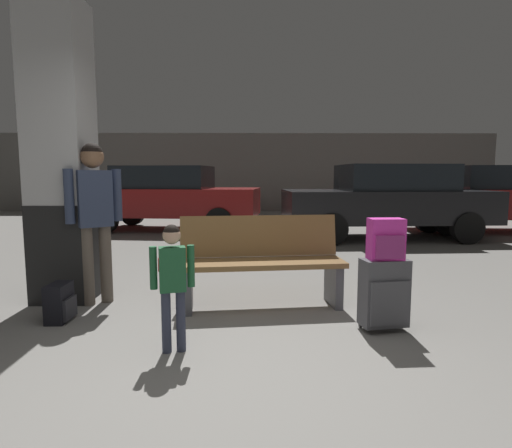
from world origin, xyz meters
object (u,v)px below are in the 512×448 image
(backpack_dark_floor, at_px, (60,303))
(parked_car_near, at_px, (387,199))
(parked_car_side, at_px, (498,197))
(backpack_bright, at_px, (386,240))
(parked_car_far, at_px, (170,196))
(child, at_px, (172,274))
(bench, at_px, (261,262))
(adult, at_px, (94,206))
(suitcase, at_px, (384,293))
(structural_pillar, at_px, (62,155))

(backpack_dark_floor, xyz_separation_m, parked_car_near, (4.50, 4.93, 0.64))
(parked_car_near, bearing_deg, parked_car_side, 19.26)
(backpack_bright, xyz_separation_m, parked_car_near, (1.69, 5.20, 0.03))
(backpack_bright, height_order, backpack_dark_floor, backpack_bright)
(parked_car_far, distance_m, parked_car_side, 7.61)
(parked_car_near, distance_m, parked_car_side, 3.04)
(backpack_dark_floor, bearing_deg, child, -30.47)
(bench, xyz_separation_m, parked_car_near, (2.70, 4.48, 0.36))
(bench, relative_size, parked_car_far, 0.39)
(bench, height_order, adult, adult)
(suitcase, distance_m, child, 1.75)
(backpack_bright, relative_size, parked_car_far, 0.08)
(suitcase, relative_size, parked_car_side, 0.14)
(backpack_bright, xyz_separation_m, parked_car_far, (-3.04, 6.64, 0.03))
(suitcase, relative_size, child, 0.64)
(bench, height_order, backpack_bright, backpack_bright)
(structural_pillar, relative_size, parked_car_side, 0.71)
(child, relative_size, adult, 0.59)
(structural_pillar, bearing_deg, parked_car_near, 41.71)
(structural_pillar, distance_m, parked_car_side, 9.25)
(backpack_bright, relative_size, backpack_dark_floor, 1.00)
(child, relative_size, parked_car_side, 0.22)
(child, height_order, parked_car_side, parked_car_side)
(backpack_bright, xyz_separation_m, child, (-1.68, -0.40, -0.19))
(bench, xyz_separation_m, suitcase, (1.01, -0.71, -0.12))
(bench, bearing_deg, structural_pillar, 172.61)
(structural_pillar, distance_m, bench, 2.31)
(bench, relative_size, child, 1.74)
(suitcase, height_order, parked_car_near, parked_car_near)
(child, relative_size, parked_car_far, 0.22)
(backpack_dark_floor, bearing_deg, backpack_bright, -5.34)
(suitcase, distance_m, parked_car_near, 5.49)
(structural_pillar, relative_size, child, 3.20)
(child, relative_size, backpack_dark_floor, 2.78)
(suitcase, bearing_deg, bench, 144.70)
(adult, bearing_deg, parked_car_near, 45.29)
(structural_pillar, distance_m, child, 2.15)
(backpack_bright, distance_m, child, 1.73)
(child, bearing_deg, parked_car_near, 58.94)
(bench, distance_m, parked_car_near, 5.25)
(backpack_bright, bearing_deg, suitcase, 34.46)
(backpack_dark_floor, height_order, parked_car_near, parked_car_near)
(bench, relative_size, parked_car_near, 0.40)
(child, distance_m, parked_car_side, 9.09)
(bench, bearing_deg, backpack_dark_floor, -165.99)
(suitcase, bearing_deg, adult, 163.39)
(adult, xyz_separation_m, parked_car_near, (4.36, 4.40, -0.19))
(bench, distance_m, adult, 1.75)
(child, distance_m, adult, 1.60)
(child, bearing_deg, backpack_bright, 13.49)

